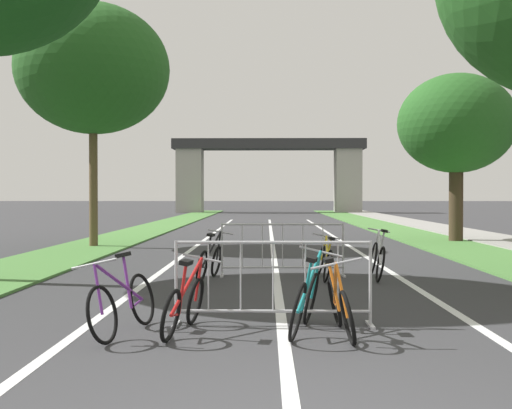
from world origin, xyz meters
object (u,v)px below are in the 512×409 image
bicycle_red_2 (184,304)px  bicycle_orange_0 (340,306)px  bicycle_yellow_6 (325,261)px  crowd_barrier_second (283,250)px  tree_right_cypress_far (456,124)px  bicycle_purple_1 (123,303)px  bicycle_silver_3 (377,259)px  crowd_barrier_nearest (273,284)px  bicycle_teal_5 (306,301)px  tree_left_pine_near (93,69)px  bicycle_black_4 (210,262)px

bicycle_red_2 → bicycle_orange_0: bearing=5.8°
bicycle_yellow_6 → crowd_barrier_second: bearing=152.2°
tree_right_cypress_far → bicycle_purple_1: bearing=-119.1°
bicycle_orange_0 → bicycle_silver_3: size_ratio=0.91×
crowd_barrier_nearest → bicycle_silver_3: (2.04, 4.44, -0.14)m
bicycle_purple_1 → bicycle_silver_3: size_ratio=0.97×
bicycle_silver_3 → bicycle_teal_5: bicycle_teal_5 is taller
bicycle_orange_0 → bicycle_yellow_6: size_ratio=0.94×
bicycle_purple_1 → bicycle_yellow_6: bicycle_purple_1 is taller
crowd_barrier_nearest → bicycle_yellow_6: (1.04, 4.41, -0.17)m
bicycle_purple_1 → bicycle_red_2: bearing=-163.7°
tree_left_pine_near → bicycle_orange_0: size_ratio=4.66×
crowd_barrier_nearest → bicycle_red_2: 1.15m
bicycle_silver_3 → bicycle_teal_5: size_ratio=1.06×
crowd_barrier_nearest → bicycle_silver_3: crowd_barrier_nearest is taller
bicycle_red_2 → tree_right_cypress_far: bearing=72.2°
bicycle_red_2 → bicycle_yellow_6: size_ratio=0.95×
tree_left_pine_near → bicycle_black_4: bearing=-60.6°
tree_left_pine_near → bicycle_yellow_6: size_ratio=4.39×
bicycle_teal_5 → bicycle_black_4: bearing=120.8°
bicycle_purple_1 → bicycle_red_2: size_ratio=1.07×
crowd_barrier_second → tree_left_pine_near: bearing=129.1°
tree_left_pine_near → crowd_barrier_nearest: bearing=-65.3°
tree_right_cypress_far → bicycle_teal_5: tree_right_cypress_far is taller
tree_left_pine_near → bicycle_orange_0: tree_left_pine_near is taller
crowd_barrier_nearest → bicycle_yellow_6: size_ratio=1.45×
tree_left_pine_near → tree_right_cypress_far: 12.04m
bicycle_yellow_6 → tree_right_cypress_far: bearing=59.3°
tree_right_cypress_far → bicycle_orange_0: (-5.59, -14.60, -3.65)m
bicycle_silver_3 → bicycle_yellow_6: size_ratio=1.04×
tree_right_cypress_far → bicycle_teal_5: size_ratio=3.45×
tree_right_cypress_far → crowd_barrier_nearest: size_ratio=2.32×
crowd_barrier_second → bicycle_red_2: (-1.27, -5.27, -0.18)m
tree_left_pine_near → bicycle_yellow_6: bearing=-48.7°
crowd_barrier_second → bicycle_orange_0: bearing=-84.4°
crowd_barrier_nearest → crowd_barrier_second: same height
bicycle_orange_0 → bicycle_teal_5: bearing=-20.8°
tree_left_pine_near → bicycle_black_4: (4.23, -7.50, -5.08)m
bicycle_red_2 → crowd_barrier_second: bearing=85.6°
bicycle_orange_0 → crowd_barrier_nearest: bearing=-39.0°
tree_left_pine_near → bicycle_teal_5: 14.35m
tree_left_pine_near → tree_right_cypress_far: tree_left_pine_near is taller
crowd_barrier_nearest → bicycle_orange_0: bearing=-37.0°
bicycle_orange_0 → bicycle_purple_1: bicycle_orange_0 is taller
bicycle_purple_1 → bicycle_red_2: 0.71m
tree_left_pine_near → bicycle_teal_5: bearing=-64.6°
bicycle_teal_5 → bicycle_red_2: bearing=-166.4°
tree_left_pine_near → tree_right_cypress_far: bearing=11.2°
crowd_barrier_second → bicycle_black_4: crowd_barrier_second is taller
crowd_barrier_nearest → bicycle_teal_5: size_ratio=1.49×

